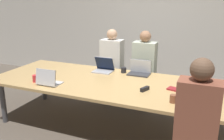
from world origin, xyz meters
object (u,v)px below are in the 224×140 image
Objects in this scene: stapler at (145,89)px; laptop_near_left at (48,80)px; cup_far_center at (124,70)px; cup_near_left at (36,78)px; person_far_midleft at (112,67)px; laptop_far_center at (140,70)px; laptop_near_right at (198,102)px; person_near_right at (196,129)px; cup_near_right at (173,99)px; laptop_far_midleft at (104,67)px; person_far_center at (144,71)px.

laptop_near_left is at bearing -144.85° from stapler.
cup_far_center is 0.88× the size of cup_near_left.
laptop_far_center is at bearing -33.33° from person_far_midleft.
cup_far_center is at bearing -174.56° from laptop_far_center.
person_near_right is (0.02, -0.41, -0.13)m from laptop_near_right.
laptop_near_left reaches higher than laptop_far_center.
laptop_near_left reaches higher than cup_near_left.
cup_near_right is 1.16m from laptop_far_center.
laptop_far_center is 0.81m from person_far_midleft.
laptop_near_right is 1.79m from laptop_far_midleft.
laptop_near_right is 1.56m from cup_far_center.
cup_far_center is (-0.95, 0.91, -0.00)m from cup_near_right.
laptop_near_right is at bearing -37.75° from cup_far_center.
laptop_near_right is 0.75m from stapler.
cup_near_left is at bearing -9.59° from laptop_near_left.
cup_far_center is at bearing -49.11° from person_far_midleft.
person_near_right reaches higher than laptop_far_midleft.
person_far_midleft reaches higher than cup_near_left.
cup_near_left is (-2.28, 0.43, 0.10)m from person_near_right.
person_far_center reaches higher than laptop_near_right.
laptop_far_center is at bearing -136.19° from laptop_near_left.
laptop_near_left is (-1.00, -1.43, 0.14)m from person_far_center.
laptop_far_midleft reaches higher than cup_near_right.
person_near_right is 4.39× the size of laptop_near_left.
laptop_far_center reaches higher than cup_near_left.
person_far_midleft is (-1.35, 1.38, -0.12)m from cup_near_right.
cup_near_left reaches higher than cup_near_right.
cup_far_center is (-0.22, -0.45, 0.11)m from person_far_center.
person_near_right is at bearing -22.36° from stapler.
cup_far_center is at bearing 136.26° from cup_near_right.
cup_near_left is 0.66× the size of stapler.
cup_far_center is 0.28× the size of laptop_near_left.
person_near_right is at bearing -54.55° from laptop_far_center.
cup_near_left is (-1.98, -0.02, 0.00)m from cup_near_right.
laptop_far_center reaches higher than cup_far_center.
person_far_midleft is (-1.63, 1.42, -0.15)m from laptop_near_right.
person_far_midleft reaches higher than laptop_far_center.
laptop_near_right is 3.70× the size of cup_far_center.
cup_near_right is at bearing -56.38° from person_near_right.
laptop_near_right is at bearing -40.95° from person_far_midleft.
laptop_near_left reaches higher than cup_near_right.
person_far_center is (-1.03, 1.82, -0.02)m from person_near_right.
laptop_near_right is 0.28m from cup_near_right.
person_far_midleft is at bearing 146.67° from laptop_far_center.
stapler is (-0.71, 0.70, 0.08)m from person_near_right.
laptop_near_right reaches higher than cup_far_center.
person_near_right is at bearing -60.44° from person_far_center.
cup_near_right is at bearing -8.83° from stapler.
person_far_center is 8.89× the size of stapler.
cup_far_center is at bearing 151.29° from stapler.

